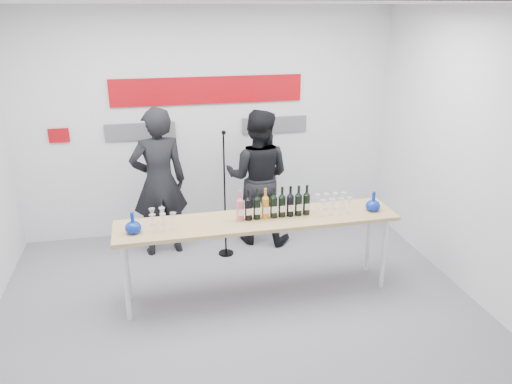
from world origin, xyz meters
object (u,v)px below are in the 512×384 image
mic_stand (225,218)px  tasting_table (258,225)px  presenter_left (159,182)px  presenter_right (258,177)px

mic_stand → tasting_table: bearing=-103.5°
presenter_left → tasting_table: bearing=120.2°
presenter_left → mic_stand: (0.77, -0.26, -0.45)m
tasting_table → presenter_left: 1.58m
tasting_table → mic_stand: bearing=100.8°
presenter_left → presenter_right: presenter_left is taller
tasting_table → mic_stand: mic_stand is taller
presenter_left → presenter_right: (1.26, 0.07, -0.05)m
presenter_left → presenter_right: 1.27m
mic_stand → presenter_left: bearing=136.7°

